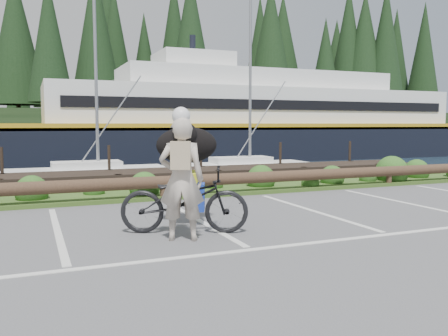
# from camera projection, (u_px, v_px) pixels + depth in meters

# --- Properties ---
(ground) EXTENTS (72.00, 72.00, 0.00)m
(ground) POSITION_uv_depth(u_px,v_px,m) (240.00, 244.00, 7.41)
(ground) COLOR #515153
(harbor_backdrop) EXTENTS (170.00, 160.00, 30.00)m
(harbor_backdrop) POSITION_uv_depth(u_px,v_px,m) (51.00, 135.00, 79.84)
(harbor_backdrop) COLOR #182B3B
(harbor_backdrop) RESTS_ON ground
(vegetation_strip) EXTENTS (34.00, 1.60, 0.10)m
(vegetation_strip) POSITION_uv_depth(u_px,v_px,m) (156.00, 194.00, 12.29)
(vegetation_strip) COLOR #3D5B21
(vegetation_strip) RESTS_ON ground
(log_rail) EXTENTS (32.00, 0.30, 0.60)m
(log_rail) POSITION_uv_depth(u_px,v_px,m) (163.00, 200.00, 11.65)
(log_rail) COLOR #443021
(log_rail) RESTS_ON ground
(bicycle) EXTENTS (2.32, 1.53, 1.15)m
(bicycle) POSITION_uv_depth(u_px,v_px,m) (184.00, 200.00, 8.11)
(bicycle) COLOR black
(bicycle) RESTS_ON ground
(cyclist) EXTENTS (0.85, 0.71, 1.98)m
(cyclist) POSITION_uv_depth(u_px,v_px,m) (182.00, 179.00, 7.56)
(cyclist) COLOR #BBAE9E
(cyclist) RESTS_ON ground
(dog) EXTENTS (0.96, 1.29, 0.67)m
(dog) POSITION_uv_depth(u_px,v_px,m) (187.00, 145.00, 8.72)
(dog) COLOR black
(dog) RESTS_ON bicycle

